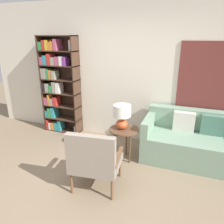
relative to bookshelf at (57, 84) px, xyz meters
name	(u,v)px	position (x,y,z in m)	size (l,w,h in m)	color
ground_plane	(81,200)	(1.52, -1.84, -1.07)	(14.00, 14.00, 0.00)	#847056
wall_back	(129,74)	(1.55, 0.19, 0.28)	(6.40, 0.08, 2.70)	silver
bookshelf	(57,84)	(0.00, 0.00, 0.00)	(0.81, 0.30, 2.05)	#422B1E
armchair	(94,159)	(1.60, -1.59, -0.57)	(0.72, 0.68, 0.90)	brown
couch	(195,143)	(2.88, -0.26, -0.74)	(1.72, 0.85, 0.83)	gray
side_table	(124,133)	(1.74, -0.68, -0.56)	(0.50, 0.50, 0.57)	brown
table_lamp	(122,115)	(1.69, -0.68, -0.24)	(0.29, 0.29, 0.42)	#C65128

